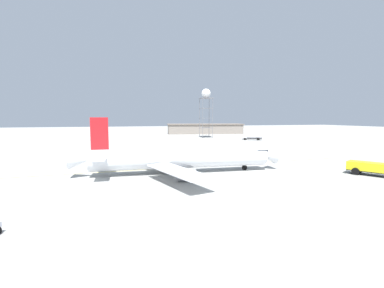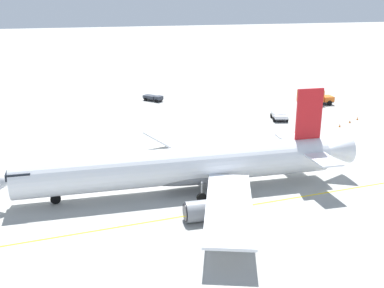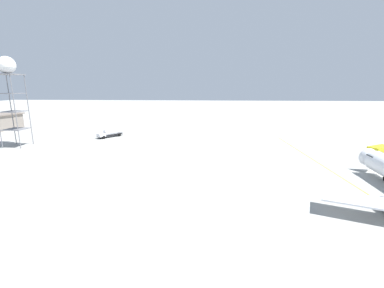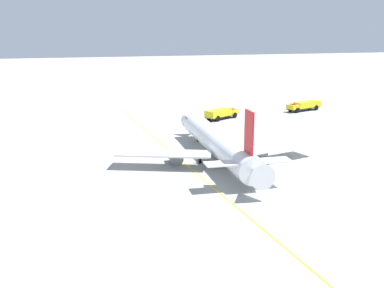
# 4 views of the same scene
# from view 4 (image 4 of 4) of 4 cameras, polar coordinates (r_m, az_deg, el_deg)

# --- Properties ---
(ground_plane) EXTENTS (600.00, 600.00, 0.00)m
(ground_plane) POSITION_cam_4_polar(r_m,az_deg,el_deg) (82.35, 2.52, -1.68)
(ground_plane) COLOR #9E9E99
(airliner_main) EXTENTS (41.78, 35.33, 11.15)m
(airliner_main) POSITION_cam_4_polar(r_m,az_deg,el_deg) (80.27, 3.12, 0.03)
(airliner_main) COLOR white
(airliner_main) RESTS_ON ground_plane
(fire_tender_truck) EXTENTS (7.33, 9.84, 2.50)m
(fire_tender_truck) POSITION_cam_4_polar(r_m,az_deg,el_deg) (117.09, 3.53, 3.74)
(fire_tender_truck) COLOR #232326
(fire_tender_truck) RESTS_ON ground_plane
(fire_tender_truck_extra) EXTENTS (5.86, 11.19, 2.50)m
(fire_tender_truck_extra) POSITION_cam_4_polar(r_m,az_deg,el_deg) (132.48, 13.43, 4.57)
(fire_tender_truck_extra) COLOR #232326
(fire_tender_truck_extra) RESTS_ON ground_plane
(taxiway_centreline) EXTENTS (121.98, 6.24, 0.01)m
(taxiway_centreline) POSITION_cam_4_polar(r_m,az_deg,el_deg) (76.32, -0.24, -2.92)
(taxiway_centreline) COLOR yellow
(taxiway_centreline) RESTS_ON ground_plane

